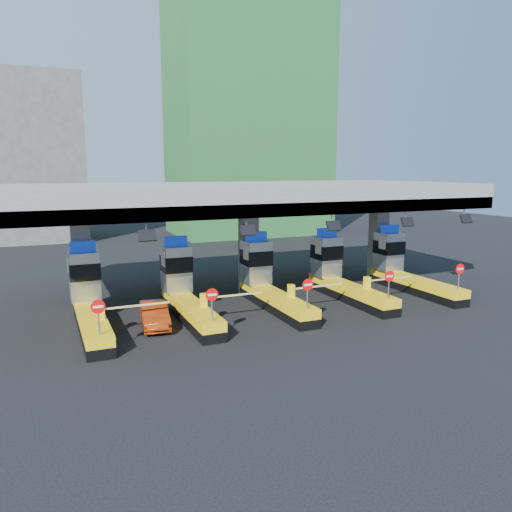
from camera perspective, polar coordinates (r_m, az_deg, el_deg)
name	(u,v)px	position (r m, az deg, el deg)	size (l,w,h in m)	color
ground	(268,305)	(29.44, 1.42, -5.67)	(120.00, 120.00, 0.00)	black
toll_canopy	(249,198)	(31.03, -0.78, 6.63)	(28.00, 12.09, 7.00)	slate
toll_lane_far_left	(88,299)	(26.86, -18.63, -4.65)	(4.43, 8.00, 4.16)	black
toll_lane_left	(184,289)	(27.68, -8.26, -3.80)	(4.43, 8.00, 4.16)	black
toll_lane_center	(266,281)	(29.34, 1.20, -2.91)	(4.43, 8.00, 4.16)	black
toll_lane_right	(339,274)	(31.71, 9.44, -2.07)	(4.43, 8.00, 4.16)	black
toll_lane_far_right	(403,268)	(34.65, 16.41, -1.33)	(4.43, 8.00, 4.16)	black
bg_building_scaffold	(247,118)	(62.78, -0.99, 15.49)	(18.00, 12.00, 28.00)	#1E5926
bg_building_concrete	(15,159)	(61.74, -25.81, 9.97)	(14.00, 10.00, 18.00)	#4C4C49
red_car	(154,315)	(26.01, -11.53, -6.59)	(1.30, 3.73, 1.23)	#962D0B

